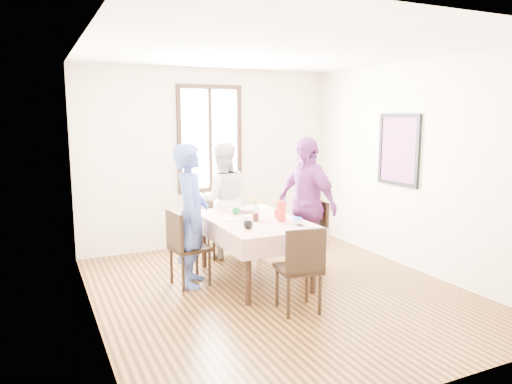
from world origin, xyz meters
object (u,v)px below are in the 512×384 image
dining_table (254,250)px  chair_right (306,236)px  person_left (191,215)px  chair_left (190,248)px  chair_far (223,225)px  person_far (223,200)px  person_right (306,204)px  chair_near (298,268)px

dining_table → chair_right: chair_right is taller
chair_right → person_left: bearing=91.2°
chair_left → chair_right: (1.55, -0.10, 0.00)m
dining_table → chair_far: 1.07m
person_far → person_right: (0.75, -1.00, 0.05)m
chair_far → person_left: 1.25m
dining_table → chair_left: chair_left is taller
dining_table → chair_near: (0.00, -1.07, 0.08)m
chair_right → person_far: (-0.78, 1.00, 0.37)m
dining_table → person_right: bearing=3.7°
dining_table → person_left: (-0.75, 0.15, 0.47)m
chair_far → chair_near: 2.14m
person_left → person_far: person_left is taller
chair_far → person_left: bearing=57.4°
chair_left → person_left: size_ratio=0.54×
dining_table → chair_right: bearing=3.6°
chair_right → person_left: (-1.53, 0.10, 0.39)m
dining_table → chair_near: chair_near is taller
person_far → chair_left: bearing=59.2°
chair_left → chair_far: same height
chair_left → person_far: person_far is taller
chair_left → dining_table: bearing=71.8°
chair_near → person_far: bearing=98.6°
chair_right → person_far: person_far is taller
chair_near → person_right: person_right is taller
chair_near → person_far: size_ratio=0.55×
chair_far → chair_right: bearing=133.9°
chair_far → person_far: 0.37m
chair_near → person_right: 1.41m
dining_table → chair_near: bearing=-90.0°
dining_table → person_left: 0.90m
chair_left → chair_near: bearing=24.9°
chair_right → person_right: (-0.02, 0.00, 0.42)m
dining_table → chair_near: 1.07m
person_left → person_far: (0.75, 0.90, -0.02)m
chair_far → person_far: size_ratio=0.55×
chair_far → chair_near: size_ratio=1.00×
chair_far → person_right: person_right is taller
person_far → person_right: bearing=136.8°
chair_left → chair_far: 1.21m
chair_right → person_left: size_ratio=0.54×
person_far → person_left: bearing=59.9°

